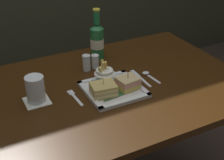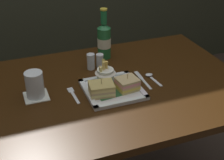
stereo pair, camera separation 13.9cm
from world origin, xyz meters
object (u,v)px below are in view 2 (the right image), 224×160
at_px(beer_bottle, 104,40).
at_px(water_glass, 35,86).
at_px(sandwich_half_right, 127,84).
at_px(fork, 73,94).
at_px(salt_shaker, 91,62).
at_px(knife, 142,79).
at_px(sandwich_half_left, 102,89).
at_px(pepper_shaker, 100,62).
at_px(fries_cup, 105,73).
at_px(dining_table, 111,109).
at_px(square_plate, 113,90).
at_px(spoon, 151,76).

distance_m(beer_bottle, water_glass, 0.47).
height_order(sandwich_half_right, fork, sandwich_half_right).
xyz_separation_m(sandwich_half_right, salt_shaker, (-0.08, 0.25, -0.00)).
distance_m(beer_bottle, salt_shaker, 0.16).
relative_size(fork, knife, 0.78).
height_order(sandwich_half_left, pepper_shaker, sandwich_half_left).
height_order(sandwich_half_right, pepper_shaker, sandwich_half_right).
bearing_deg(salt_shaker, fries_cup, -84.62).
distance_m(dining_table, beer_bottle, 0.36).
relative_size(square_plate, beer_bottle, 0.93).
distance_m(fries_cup, knife, 0.18).
bearing_deg(sandwich_half_left, pepper_shaker, 72.93).
height_order(fries_cup, spoon, fries_cup).
relative_size(dining_table, knife, 7.12).
distance_m(water_glass, knife, 0.48).
distance_m(fries_cup, pepper_shaker, 0.17).
bearing_deg(spoon, knife, -175.81).
distance_m(dining_table, salt_shaker, 0.25).
relative_size(beer_bottle, water_glass, 2.34).
distance_m(sandwich_half_right, spoon, 0.17).
height_order(dining_table, water_glass, water_glass).
height_order(water_glass, fork, water_glass).
height_order(water_glass, spoon, water_glass).
distance_m(dining_table, water_glass, 0.37).
bearing_deg(dining_table, fork, -174.29).
bearing_deg(dining_table, fries_cup, 146.87).
height_order(spoon, salt_shaker, salt_shaker).
distance_m(spoon, salt_shaker, 0.30).
xyz_separation_m(sandwich_half_left, fries_cup, (0.05, 0.08, 0.02)).
height_order(fries_cup, pepper_shaker, fries_cup).
distance_m(sandwich_half_right, water_glass, 0.39).
bearing_deg(knife, water_glass, 177.24).
height_order(square_plate, salt_shaker, salt_shaker).
distance_m(fries_cup, spoon, 0.22).
relative_size(sandwich_half_right, beer_bottle, 0.37).
xyz_separation_m(fork, spoon, (0.37, 0.02, 0.00)).
height_order(beer_bottle, salt_shaker, beer_bottle).
bearing_deg(sandwich_half_left, sandwich_half_right, 0.00).
distance_m(spoon, pepper_shaker, 0.26).
xyz_separation_m(square_plate, pepper_shaker, (0.02, 0.23, 0.02)).
bearing_deg(beer_bottle, fork, -129.35).
distance_m(square_plate, water_glass, 0.33).
relative_size(beer_bottle, knife, 1.52).
height_order(square_plate, beer_bottle, beer_bottle).
bearing_deg(salt_shaker, fork, -125.38).
relative_size(dining_table, salt_shaker, 15.66).
bearing_deg(square_plate, salt_shaker, 96.72).
distance_m(square_plate, pepper_shaker, 0.23).
distance_m(sandwich_half_left, beer_bottle, 0.38).
bearing_deg(fries_cup, sandwich_half_right, -50.83).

